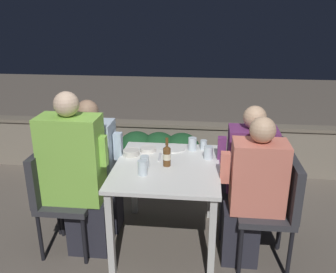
% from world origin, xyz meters
% --- Properties ---
extents(ground_plane, '(16.00, 16.00, 0.00)m').
position_xyz_m(ground_plane, '(0.00, 0.00, 0.00)').
color(ground_plane, '#665B51').
extents(parapet_wall, '(9.00, 0.18, 0.63)m').
position_xyz_m(parapet_wall, '(0.00, 1.48, 0.32)').
color(parapet_wall, gray).
rests_on(parapet_wall, ground_plane).
extents(dining_table, '(0.85, 0.99, 0.74)m').
position_xyz_m(dining_table, '(0.00, 0.00, 0.64)').
color(dining_table, white).
rests_on(dining_table, ground_plane).
extents(planter_hedge, '(0.92, 0.47, 0.65)m').
position_xyz_m(planter_hedge, '(-0.20, 1.01, 0.37)').
color(planter_hedge, brown).
rests_on(planter_hedge, ground_plane).
extents(chair_left_near, '(0.43, 0.42, 0.89)m').
position_xyz_m(chair_left_near, '(-0.89, -0.17, 0.54)').
color(chair_left_near, '#333338').
rests_on(chair_left_near, ground_plane).
extents(person_green_blouse, '(0.52, 0.26, 1.37)m').
position_xyz_m(person_green_blouse, '(-0.70, -0.17, 0.69)').
color(person_green_blouse, '#282833').
rests_on(person_green_blouse, ground_plane).
extents(chair_left_far, '(0.43, 0.42, 0.89)m').
position_xyz_m(chair_left_far, '(-0.86, 0.17, 0.54)').
color(chair_left_far, '#333338').
rests_on(chair_left_far, ground_plane).
extents(person_blue_shirt, '(0.49, 0.26, 1.22)m').
position_xyz_m(person_blue_shirt, '(-0.66, 0.17, 0.61)').
color(person_blue_shirt, '#282833').
rests_on(person_blue_shirt, ground_plane).
extents(chair_right_near, '(0.43, 0.42, 0.89)m').
position_xyz_m(chair_right_near, '(0.87, -0.17, 0.54)').
color(chair_right_near, '#333338').
rests_on(chair_right_near, ground_plane).
extents(person_coral_top, '(0.49, 0.26, 1.22)m').
position_xyz_m(person_coral_top, '(0.67, -0.17, 0.61)').
color(person_coral_top, '#282833').
rests_on(person_coral_top, ground_plane).
extents(chair_right_far, '(0.43, 0.42, 0.89)m').
position_xyz_m(chair_right_far, '(0.85, 0.19, 0.54)').
color(chair_right_far, '#333338').
rests_on(chair_right_far, ground_plane).
extents(person_purple_stripe, '(0.48, 0.26, 1.21)m').
position_xyz_m(person_purple_stripe, '(0.66, 0.19, 0.61)').
color(person_purple_stripe, '#282833').
rests_on(person_purple_stripe, ground_plane).
extents(beer_bottle, '(0.06, 0.06, 0.24)m').
position_xyz_m(beer_bottle, '(0.00, -0.01, 0.83)').
color(beer_bottle, brown).
rests_on(beer_bottle, dining_table).
extents(plate_0, '(0.23, 0.23, 0.01)m').
position_xyz_m(plate_0, '(0.01, 0.36, 0.75)').
color(plate_0, white).
rests_on(plate_0, dining_table).
extents(bowl_0, '(0.14, 0.14, 0.04)m').
position_xyz_m(bowl_0, '(-0.20, 0.28, 0.76)').
color(bowl_0, silver).
rests_on(bowl_0, dining_table).
extents(bowl_1, '(0.14, 0.14, 0.05)m').
position_xyz_m(bowl_1, '(-0.33, 0.18, 0.77)').
color(bowl_1, beige).
rests_on(bowl_1, dining_table).
extents(glass_cup_0, '(0.08, 0.08, 0.11)m').
position_xyz_m(glass_cup_0, '(0.33, 0.17, 0.79)').
color(glass_cup_0, silver).
rests_on(glass_cup_0, dining_table).
extents(glass_cup_1, '(0.07, 0.07, 0.09)m').
position_xyz_m(glass_cup_1, '(-0.17, -0.06, 0.79)').
color(glass_cup_1, silver).
rests_on(glass_cup_1, dining_table).
extents(glass_cup_2, '(0.06, 0.06, 0.08)m').
position_xyz_m(glass_cup_2, '(0.29, 0.39, 0.78)').
color(glass_cup_2, silver).
rests_on(glass_cup_2, dining_table).
extents(glass_cup_3, '(0.07, 0.07, 0.12)m').
position_xyz_m(glass_cup_3, '(0.19, 0.35, 0.80)').
color(glass_cup_3, silver).
rests_on(glass_cup_3, dining_table).
extents(glass_cup_4, '(0.07, 0.07, 0.11)m').
position_xyz_m(glass_cup_4, '(-0.17, -0.19, 0.80)').
color(glass_cup_4, silver).
rests_on(glass_cup_4, dining_table).
extents(fork_0, '(0.03, 0.17, 0.01)m').
position_xyz_m(fork_0, '(-0.08, 0.15, 0.74)').
color(fork_0, silver).
rests_on(fork_0, dining_table).
extents(potted_plant, '(0.29, 0.29, 0.74)m').
position_xyz_m(potted_plant, '(-1.31, 0.89, 0.45)').
color(potted_plant, '#B2A899').
rests_on(potted_plant, ground_plane).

